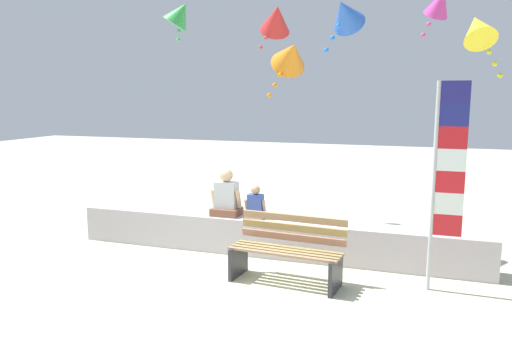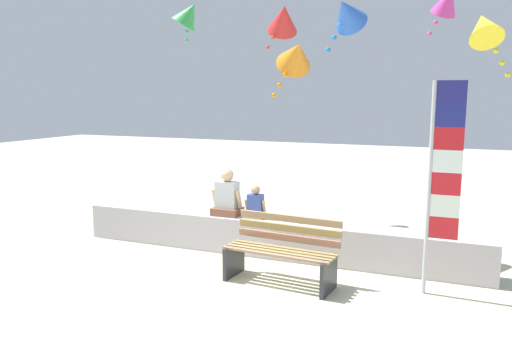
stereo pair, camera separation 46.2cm
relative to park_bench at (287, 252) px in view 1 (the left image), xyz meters
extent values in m
plane|color=beige|center=(-0.57, -0.31, -0.41)|extent=(40.00, 40.00, 0.00)
cube|color=#BDB1B7|center=(-0.57, 1.08, -0.12)|extent=(6.56, 0.52, 0.58)
cube|color=#A1785A|center=(-0.02, -0.25, 0.04)|extent=(1.52, 0.20, 0.03)
cube|color=#9E8050|center=(-0.01, -0.14, 0.04)|extent=(1.52, 0.20, 0.03)
cube|color=#9E8352|center=(0.00, -0.02, 0.04)|extent=(1.52, 0.20, 0.03)
cube|color=#A37F49|center=(0.01, 0.09, 0.04)|extent=(1.52, 0.20, 0.03)
cube|color=#A6725A|center=(0.02, 0.19, 0.16)|extent=(1.51, 0.18, 0.10)
cube|color=#9A8049|center=(0.02, 0.22, 0.29)|extent=(1.51, 0.18, 0.10)
cube|color=#9D7A57|center=(0.02, 0.24, 0.42)|extent=(1.51, 0.18, 0.10)
cube|color=#2D2D33|center=(-0.70, -0.02, -0.19)|extent=(0.10, 0.53, 0.45)
cube|color=#2D2D33|center=(0.69, -0.14, -0.19)|extent=(0.10, 0.53, 0.45)
cube|color=brown|center=(-1.33, 1.08, 0.23)|extent=(0.45, 0.37, 0.12)
cube|color=silver|center=(-1.33, 1.08, 0.50)|extent=(0.35, 0.22, 0.43)
cylinder|color=#DAB187|center=(-1.55, 1.06, 0.45)|extent=(0.07, 0.17, 0.31)
cylinder|color=#DAB187|center=(-1.12, 1.06, 0.45)|extent=(0.07, 0.17, 0.31)
sphere|color=#DAB187|center=(-1.33, 1.08, 0.82)|extent=(0.21, 0.21, 0.21)
cube|color=tan|center=(-0.83, 1.08, 0.21)|extent=(0.31, 0.25, 0.08)
cube|color=#3B50A4|center=(-0.83, 1.08, 0.40)|extent=(0.24, 0.15, 0.29)
cylinder|color=tan|center=(-0.98, 1.07, 0.36)|extent=(0.05, 0.12, 0.21)
cylinder|color=tan|center=(-0.69, 1.07, 0.36)|extent=(0.05, 0.12, 0.21)
sphere|color=tan|center=(-0.83, 1.08, 0.62)|extent=(0.15, 0.15, 0.15)
cylinder|color=#B7B7BC|center=(1.81, 0.32, 0.93)|extent=(0.05, 0.05, 2.68)
cube|color=red|center=(2.01, 0.32, 0.47)|extent=(0.34, 0.02, 0.28)
cube|color=white|center=(2.01, 0.32, 0.74)|extent=(0.34, 0.02, 0.28)
cube|color=red|center=(2.01, 0.32, 1.02)|extent=(0.34, 0.02, 0.28)
cube|color=white|center=(2.01, 0.32, 1.30)|extent=(0.34, 0.02, 0.28)
cube|color=red|center=(2.01, 0.32, 1.57)|extent=(0.34, 0.02, 0.28)
cube|color=navy|center=(2.01, 0.32, 1.85)|extent=(0.34, 0.02, 0.28)
cube|color=navy|center=(2.01, 0.32, 2.13)|extent=(0.34, 0.02, 0.28)
cone|color=blue|center=(0.39, 1.74, 3.33)|extent=(0.65, 0.77, 0.68)
sphere|color=blue|center=(0.30, 1.76, 3.15)|extent=(0.08, 0.08, 0.08)
sphere|color=blue|center=(0.20, 1.78, 2.97)|extent=(0.08, 0.08, 0.08)
sphere|color=blue|center=(0.10, 1.81, 2.79)|extent=(0.08, 0.08, 0.08)
cone|color=#DB3D9E|center=(1.75, 3.16, 3.63)|extent=(0.69, 0.72, 0.59)
sphere|color=#CA458C|center=(1.67, 3.10, 3.45)|extent=(0.08, 0.08, 0.08)
sphere|color=#CA458C|center=(1.59, 3.04, 3.27)|extent=(0.08, 0.08, 0.08)
sphere|color=#CA458C|center=(1.51, 2.98, 3.09)|extent=(0.08, 0.08, 0.08)
cone|color=yellow|center=(2.33, 2.52, 3.12)|extent=(0.69, 0.83, 0.71)
sphere|color=yellow|center=(2.43, 2.54, 2.94)|extent=(0.08, 0.08, 0.08)
sphere|color=yellow|center=(2.52, 2.57, 2.76)|extent=(0.08, 0.08, 0.08)
sphere|color=yellow|center=(2.62, 2.60, 2.58)|extent=(0.08, 0.08, 0.08)
sphere|color=yellow|center=(2.72, 2.63, 2.40)|extent=(0.08, 0.08, 0.08)
cone|color=green|center=(-3.17, 3.17, 3.69)|extent=(0.84, 0.74, 0.68)
sphere|color=#42B15B|center=(-3.14, 3.08, 3.51)|extent=(0.08, 0.08, 0.08)
sphere|color=#42B15B|center=(-3.10, 2.98, 3.33)|extent=(0.08, 0.08, 0.08)
sphere|color=#42B15B|center=(-3.07, 2.89, 3.15)|extent=(0.08, 0.08, 0.08)
cone|color=orange|center=(-0.74, 2.77, 2.81)|extent=(0.97, 1.02, 0.83)
sphere|color=orange|center=(-0.83, 2.72, 2.63)|extent=(0.08, 0.08, 0.08)
sphere|color=orange|center=(-0.91, 2.67, 2.45)|extent=(0.08, 0.08, 0.08)
sphere|color=orange|center=(-1.00, 2.61, 2.27)|extent=(0.08, 0.08, 0.08)
sphere|color=orange|center=(-1.08, 2.56, 2.09)|extent=(0.08, 0.08, 0.08)
cone|color=red|center=(-1.24, 3.46, 3.55)|extent=(0.90, 0.99, 0.79)
sphere|color=#CC4540|center=(-1.33, 3.41, 3.37)|extent=(0.08, 0.08, 0.08)
sphere|color=#CC4540|center=(-1.42, 3.36, 3.19)|extent=(0.08, 0.08, 0.08)
sphere|color=#CC4540|center=(-1.51, 3.32, 3.01)|extent=(0.08, 0.08, 0.08)
camera|label=1|loc=(1.81, -6.46, 2.10)|focal=36.24mm
camera|label=2|loc=(2.24, -6.30, 2.10)|focal=36.24mm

